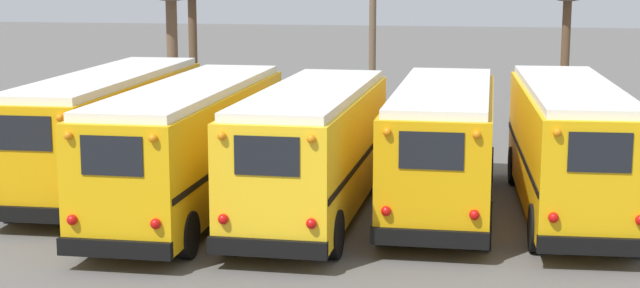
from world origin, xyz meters
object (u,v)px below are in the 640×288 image
school_bus_1 (192,143)px  utility_pole (373,2)px  school_bus_0 (109,126)px  school_bus_3 (443,143)px  school_bus_4 (569,144)px  school_bus_2 (313,148)px

school_bus_1 → utility_pole: 14.98m
school_bus_0 → school_bus_3: school_bus_0 is taller
school_bus_3 → school_bus_4: 3.13m
school_bus_0 → school_bus_4: school_bus_4 is taller
school_bus_3 → school_bus_4: size_ratio=0.97×
school_bus_2 → school_bus_3: school_bus_2 is taller
school_bus_1 → school_bus_4: bearing=8.1°
school_bus_0 → school_bus_4: bearing=-4.3°
school_bus_0 → school_bus_3: 9.44m
school_bus_1 → school_bus_4: school_bus_4 is taller
school_bus_0 → utility_pole: (5.96, 12.12, 3.06)m
school_bus_0 → school_bus_4: 12.54m
school_bus_1 → school_bus_3: school_bus_1 is taller
school_bus_0 → school_bus_2: school_bus_2 is taller
utility_pole → school_bus_1: bearing=-101.2°
school_bus_4 → school_bus_3: bearing=-178.2°
school_bus_1 → school_bus_3: size_ratio=1.13×
school_bus_0 → school_bus_1: size_ratio=1.00×
school_bus_2 → utility_pole: bearing=91.1°
school_bus_2 → school_bus_3: bearing=22.7°
school_bus_1 → school_bus_3: (6.25, 1.23, -0.02)m
school_bus_2 → school_bus_3: size_ratio=1.00×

